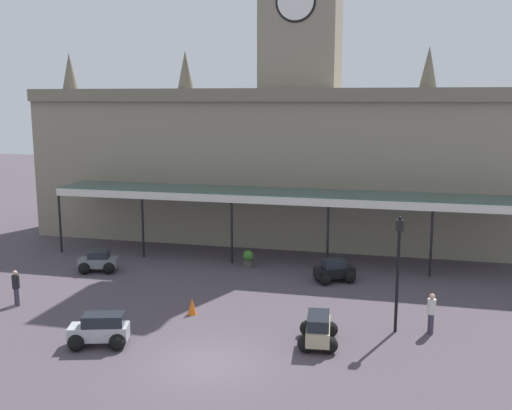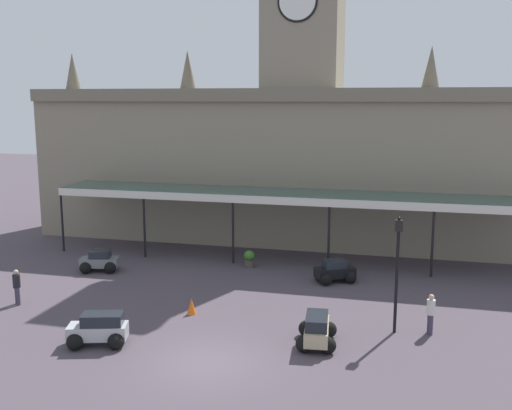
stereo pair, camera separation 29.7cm
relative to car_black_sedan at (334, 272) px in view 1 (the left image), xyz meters
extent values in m
plane|color=#493F48|center=(-3.38, -10.75, -0.50)|extent=(140.00, 140.00, 0.00)
cube|color=gray|center=(-3.38, 9.30, 4.52)|extent=(35.60, 6.95, 10.04)
cube|color=#756C5B|center=(-3.38, 5.67, 9.14)|extent=(35.60, 0.30, 0.80)
cube|color=gray|center=(-3.38, 9.30, 13.68)|extent=(4.80, 4.80, 8.28)
cylinder|color=white|center=(-3.38, 6.84, 14.67)|extent=(2.20, 0.12, 2.20)
cylinder|color=black|center=(-3.38, 6.88, 14.67)|extent=(2.46, 0.06, 2.46)
cone|color=#675F50|center=(-20.18, 9.30, 10.84)|extent=(1.10, 1.10, 2.60)
cone|color=#675F50|center=(-11.39, 9.30, 10.84)|extent=(1.10, 1.10, 2.60)
cone|color=#675F50|center=(4.63, 9.30, 10.84)|extent=(1.10, 1.10, 2.60)
cube|color=#38564C|center=(-3.38, 3.62, 3.51)|extent=(27.63, 3.20, 0.16)
cube|color=silver|center=(-3.38, 2.02, 3.31)|extent=(27.63, 0.12, 0.44)
cylinder|color=black|center=(-17.20, 2.17, 1.46)|extent=(0.14, 0.14, 3.93)
cylinder|color=black|center=(-11.67, 2.17, 1.46)|extent=(0.14, 0.14, 3.93)
cylinder|color=black|center=(-6.15, 2.17, 1.46)|extent=(0.14, 0.14, 3.93)
cylinder|color=black|center=(-0.62, 2.17, 1.46)|extent=(0.14, 0.14, 3.93)
cylinder|color=black|center=(4.90, 2.17, 1.46)|extent=(0.14, 0.14, 3.93)
cube|color=black|center=(0.01, 0.00, 0.02)|extent=(2.22, 1.77, 0.50)
cube|color=#1E232B|center=(-0.04, -0.02, 0.48)|extent=(1.35, 1.24, 0.42)
sphere|color=black|center=(0.38, 0.72, -0.18)|extent=(0.64, 0.64, 0.64)
sphere|color=black|center=(0.81, -0.05, -0.18)|extent=(0.64, 0.64, 0.64)
sphere|color=black|center=(-0.80, 0.06, -0.18)|extent=(0.64, 0.64, 0.64)
sphere|color=black|center=(-0.37, -0.71, -0.18)|extent=(0.64, 0.64, 0.64)
cube|color=tan|center=(0.25, -8.16, 0.04)|extent=(1.12, 2.33, 0.55)
cube|color=#1E232B|center=(0.27, -8.36, 0.54)|extent=(0.98, 1.63, 0.45)
sphere|color=black|center=(-0.27, -7.44, -0.18)|extent=(0.64, 0.64, 0.64)
sphere|color=black|center=(0.62, -7.35, -0.18)|extent=(0.64, 0.64, 0.64)
sphere|color=black|center=(-0.12, -8.98, -0.18)|extent=(0.64, 0.64, 0.64)
sphere|color=black|center=(0.78, -8.89, -0.18)|extent=(0.64, 0.64, 0.64)
cube|color=slate|center=(-12.85, -1.22, 0.02)|extent=(2.21, 1.39, 0.50)
cube|color=#1E232B|center=(-12.81, -1.20, 0.48)|extent=(1.27, 1.06, 0.42)
sphere|color=black|center=(-13.39, -1.82, -0.18)|extent=(0.64, 0.64, 0.64)
sphere|color=black|center=(-13.62, -0.97, -0.18)|extent=(0.64, 0.64, 0.64)
sphere|color=black|center=(-12.09, -1.46, -0.18)|extent=(0.64, 0.64, 0.64)
sphere|color=black|center=(-12.32, -0.61, -0.18)|extent=(0.64, 0.64, 0.64)
cube|color=#B2B5BA|center=(-7.97, -10.27, 0.04)|extent=(2.41, 1.49, 0.55)
cube|color=#1E232B|center=(-7.78, -10.21, 0.54)|extent=(1.72, 1.23, 0.45)
sphere|color=black|center=(-8.59, -10.92, -0.18)|extent=(0.64, 0.64, 0.64)
sphere|color=black|center=(-8.84, -10.05, -0.18)|extent=(0.64, 0.64, 0.64)
sphere|color=black|center=(-7.10, -10.48, -0.18)|extent=(0.64, 0.64, 0.64)
sphere|color=black|center=(-7.35, -9.62, -0.18)|extent=(0.64, 0.64, 0.64)
cylinder|color=#3F384C|center=(4.53, -5.87, -0.09)|extent=(0.17, 0.17, 0.82)
cylinder|color=#3F384C|center=(4.59, -6.09, -0.09)|extent=(0.17, 0.17, 0.82)
cylinder|color=silver|center=(4.56, -5.98, 0.63)|extent=(0.34, 0.34, 0.62)
sphere|color=tan|center=(4.56, -5.98, 1.05)|extent=(0.23, 0.23, 0.23)
cylinder|color=#3F384C|center=(-13.79, -7.09, -0.09)|extent=(0.17, 0.17, 0.82)
cylinder|color=#3F384C|center=(-13.96, -6.96, -0.09)|extent=(0.17, 0.17, 0.82)
cylinder|color=black|center=(-13.88, -7.02, 0.63)|extent=(0.34, 0.34, 0.62)
sphere|color=tan|center=(-13.88, -7.02, 1.05)|extent=(0.23, 0.23, 0.23)
cylinder|color=black|center=(3.16, -6.17, 1.62)|extent=(0.13, 0.13, 4.25)
cube|color=black|center=(3.16, -6.17, 3.97)|extent=(0.30, 0.30, 0.44)
sphere|color=black|center=(3.16, -6.17, 4.25)|extent=(0.14, 0.14, 0.14)
cone|color=orange|center=(-5.61, -6.24, -0.14)|extent=(0.40, 0.40, 0.73)
cylinder|color=#47423D|center=(-5.04, 1.63, -0.29)|extent=(0.56, 0.56, 0.42)
sphere|color=#387024|center=(-5.04, 1.63, 0.16)|extent=(0.60, 0.60, 0.60)
camera|label=1|loc=(2.97, -29.87, 8.93)|focal=41.59mm
camera|label=2|loc=(3.26, -29.80, 8.93)|focal=41.59mm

